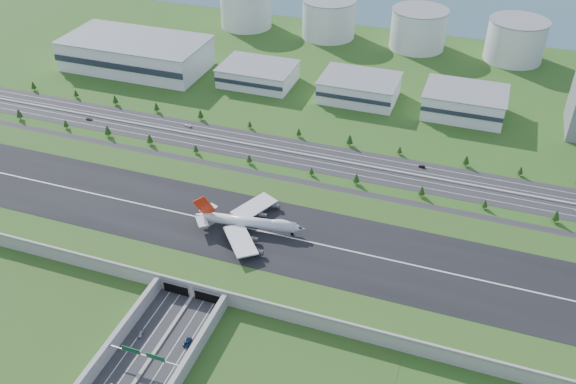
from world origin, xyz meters
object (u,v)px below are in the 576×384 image
(car_0, at_px, (141,333))
(car_4, at_px, (89,119))
(car_2, at_px, (188,342))
(fuel_tank_a, at_px, (246,9))
(car_5, at_px, (422,167))
(car_7, at_px, (188,125))
(boeing_747, at_px, (250,222))

(car_0, bearing_deg, car_4, 119.70)
(car_0, xyz_separation_m, car_2, (22.74, 2.61, 0.01))
(fuel_tank_a, bearing_deg, car_5, -44.47)
(fuel_tank_a, relative_size, car_7, 8.83)
(fuel_tank_a, distance_m, car_2, 409.42)
(fuel_tank_a, height_order, car_2, fuel_tank_a)
(car_0, relative_size, car_5, 1.11)
(fuel_tank_a, xyz_separation_m, boeing_747, (131.07, -310.67, -4.05))
(car_2, xyz_separation_m, car_7, (-92.44, 181.76, -0.01))
(car_2, distance_m, car_4, 235.05)
(car_4, bearing_deg, car_0, -148.46)
(fuel_tank_a, height_order, car_4, fuel_tank_a)
(boeing_747, distance_m, car_2, 77.74)
(car_0, bearing_deg, boeing_747, 63.71)
(car_5, bearing_deg, car_0, -20.58)
(boeing_747, relative_size, car_2, 10.32)
(car_5, relative_size, car_7, 0.76)
(car_0, relative_size, car_2, 0.81)
(car_2, bearing_deg, car_7, -69.82)
(car_5, distance_m, car_7, 169.24)
(boeing_747, height_order, car_4, boeing_747)
(boeing_747, xyz_separation_m, car_7, (-92.06, 105.03, -12.51))
(car_4, relative_size, car_7, 0.85)
(boeing_747, distance_m, car_5, 131.92)
(car_4, bearing_deg, car_7, -86.97)
(car_5, xyz_separation_m, car_7, (-169.24, -1.20, 0.11))
(car_0, relative_size, car_7, 0.85)
(car_7, bearing_deg, boeing_747, 55.96)
(car_2, bearing_deg, car_4, -51.88)
(car_5, bearing_deg, car_4, -78.49)
(car_7, bearing_deg, car_4, -63.53)
(car_2, relative_size, car_5, 1.38)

